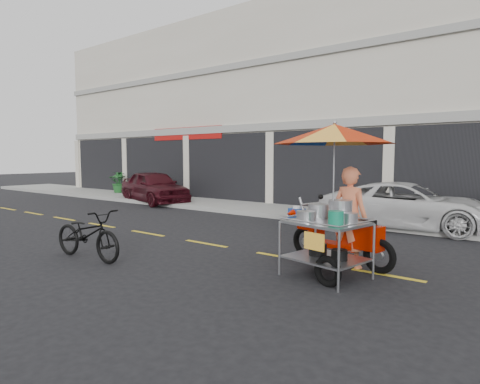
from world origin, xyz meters
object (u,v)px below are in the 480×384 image
Objects in this scene: maroon_sedan at (154,187)px; near_bicycle at (88,234)px; white_pickup at (408,206)px; food_vendor_rig at (338,179)px.

maroon_sedan is 9.37m from near_bicycle.
maroon_sedan is 10.18m from white_pickup.
near_bicycle is 0.73× the size of food_vendor_rig.
near_bicycle is (6.23, -7.00, -0.21)m from maroon_sedan.
maroon_sedan is 2.21× the size of near_bicycle.
food_vendor_rig is at bearing 177.74° from white_pickup.
food_vendor_rig is (10.37, -4.98, 0.90)m from maroon_sedan.
white_pickup is 1.79× the size of food_vendor_rig.
white_pickup is 2.47× the size of near_bicycle.
food_vendor_rig is (0.19, -5.05, 0.95)m from white_pickup.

